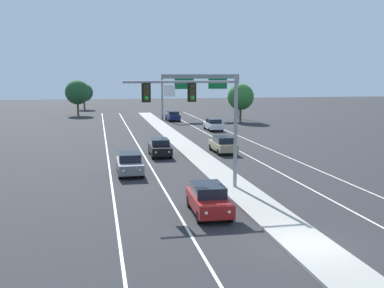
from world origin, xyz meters
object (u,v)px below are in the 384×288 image
overhead_signal_mast (201,108)px  car_receding_white (213,124)px  highway_sign_gantry (201,82)px  car_receding_tan (223,144)px  car_oncoming_red (209,199)px  tree_far_left_b (84,93)px  car_receding_navy (173,116)px  tree_far_right_a (241,97)px  car_oncoming_black (160,147)px  car_oncoming_grey (130,163)px  tree_far_left_a (77,92)px

overhead_signal_mast → car_receding_white: bearing=74.8°
highway_sign_gantry → car_receding_tan: bearing=-98.8°
car_oncoming_red → tree_far_left_b: (-8.44, 80.65, 2.78)m
car_receding_navy → tree_far_left_b: tree_far_left_b is taller
highway_sign_gantry → tree_far_right_a: (5.19, -5.71, -2.23)m
car_oncoming_black → car_receding_navy: same height
tree_far_right_a → tree_far_left_b: tree_far_right_a is taller
car_receding_navy → car_oncoming_black: bearing=-101.0°
car_receding_white → car_receding_navy: (-3.20, 14.52, 0.00)m
car_oncoming_grey → tree_far_left_a: size_ratio=0.70×
car_oncoming_red → car_oncoming_black: size_ratio=1.00×
car_receding_tan → car_receding_white: size_ratio=1.00×
car_receding_tan → tree_far_left_a: (-15.17, 46.23, 3.38)m
car_oncoming_black → tree_far_left_b: (-8.24, 61.96, 2.78)m
overhead_signal_mast → car_oncoming_red: size_ratio=1.61×
car_receding_white → car_receding_navy: size_ratio=0.99×
car_oncoming_black → highway_sign_gantry: size_ratio=0.34×
tree_far_left_a → highway_sign_gantry: bearing=-29.6°
car_receding_white → car_receding_tan: bearing=-100.9°
car_oncoming_red → tree_far_left_b: 81.14m
car_oncoming_grey → tree_far_left_b: (-5.00, 69.49, 2.78)m
tree_far_left_b → overhead_signal_mast: bearing=-83.1°
overhead_signal_mast → tree_far_left_a: bearing=99.3°
car_oncoming_red → highway_sign_gantry: size_ratio=0.34×
car_receding_navy → tree_far_left_a: tree_far_left_a is taller
car_oncoming_black → car_receding_navy: 33.78m
car_oncoming_red → tree_far_left_b: tree_far_left_b is taller
overhead_signal_mast → car_receding_navy: overhead_signal_mast is taller
car_oncoming_red → highway_sign_gantry: bearing=78.1°
car_receding_white → car_receding_navy: bearing=102.4°
car_receding_white → car_oncoming_black: bearing=-117.3°
car_oncoming_grey → tree_far_left_b: size_ratio=0.81×
car_oncoming_red → tree_far_right_a: bearing=71.1°
car_receding_tan → tree_far_left_a: bearing=108.2°
overhead_signal_mast → highway_sign_gantry: bearing=77.7°
car_receding_navy → overhead_signal_mast: bearing=-96.8°
car_oncoming_red → car_receding_tan: size_ratio=1.00×
tree_far_left_b → car_oncoming_grey: bearing=-85.9°
car_oncoming_grey → tree_far_right_a: tree_far_right_a is taller
car_receding_navy → car_receding_white: bearing=-77.6°
car_oncoming_grey → car_oncoming_black: 8.20m
overhead_signal_mast → car_oncoming_grey: (-4.12, 5.99, -4.51)m
car_oncoming_grey → car_receding_navy: size_ratio=0.99×
car_receding_tan → car_oncoming_red: bearing=-107.2°
car_oncoming_grey → car_oncoming_black: (3.25, 7.53, 0.00)m
car_oncoming_grey → car_receding_white: same height
overhead_signal_mast → tree_far_left_b: (-9.12, 75.48, -1.74)m
car_oncoming_red → car_oncoming_grey: 11.68m
tree_far_left_a → car_oncoming_grey: bearing=-83.9°
tree_far_right_a → car_receding_tan: bearing=-110.1°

